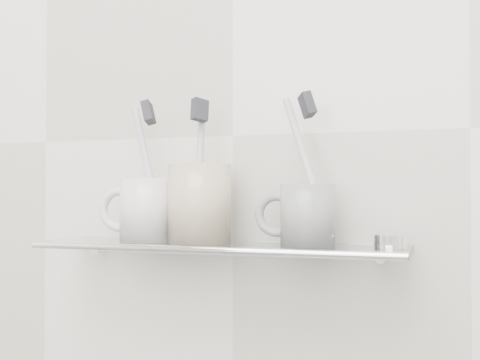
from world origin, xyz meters
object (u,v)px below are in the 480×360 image
at_px(mug_left, 148,210).
at_px(mug_center, 200,203).
at_px(shelf_glass, 217,246).
at_px(mug_right, 308,215).

distance_m(mug_left, mug_center, 0.08).
xyz_separation_m(shelf_glass, mug_left, (-0.11, 0.00, 0.05)).
distance_m(mug_left, mug_right, 0.23).
relative_size(shelf_glass, mug_left, 5.72).
xyz_separation_m(shelf_glass, mug_right, (0.12, 0.00, 0.04)).
relative_size(shelf_glass, mug_center, 4.68).
distance_m(mug_center, mug_right, 0.15).
distance_m(shelf_glass, mug_center, 0.06).
height_order(mug_left, mug_center, mug_center).
height_order(mug_center, mug_right, mug_center).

